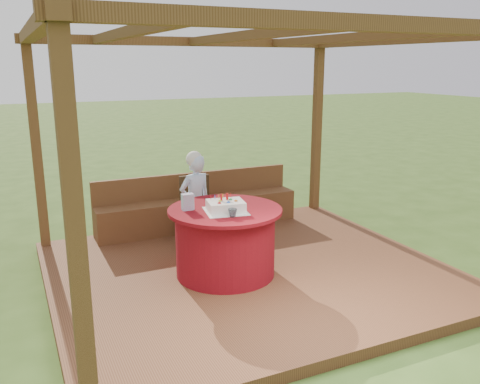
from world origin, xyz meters
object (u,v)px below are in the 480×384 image
drinking_glass (232,213)px  elderly_woman (195,200)px  birthday_cake (226,206)px  chair (197,205)px  table (225,241)px  bench (198,210)px  gift_bag (188,202)px

drinking_glass → elderly_woman: bearing=87.9°
birthday_cake → chair: bearing=83.0°
table → elderly_woman: elderly_woman is taller
bench → table: bearing=-100.3°
birthday_cake → drinking_glass: size_ratio=5.38×
drinking_glass → chair: bearing=83.3°
bench → drinking_glass: bearing=-100.1°
table → drinking_glass: size_ratio=13.36×
chair → table: bearing=-96.0°
chair → gift_bag: gift_bag is taller
bench → elderly_woman: 0.94m
bench → table: (-0.32, -1.75, 0.13)m
birthday_cake → gift_bag: bearing=147.2°
bench → gift_bag: bearing=-113.7°
table → gift_bag: 0.63m
bench → gift_bag: size_ratio=16.35×
elderly_woman → drinking_glass: elderly_woman is taller
table → birthday_cake: bearing=-108.9°
elderly_woman → birthday_cake: 1.09m
bench → elderly_woman: elderly_woman is taller
elderly_woman → gift_bag: elderly_woman is taller
table → chair: (0.14, 1.32, 0.08)m
bench → chair: (-0.18, -0.43, 0.21)m
bench → birthday_cake: (-0.35, -1.86, 0.58)m
elderly_woman → bench: bearing=67.5°
birthday_cake → drinking_glass: (-0.02, -0.22, -0.02)m
birthday_cake → gift_bag: (-0.36, 0.23, 0.03)m
chair → drinking_glass: drinking_glass is taller
table → chair: 1.33m
chair → birthday_cake: 1.48m
gift_bag → birthday_cake: bearing=-32.7°
gift_bag → drinking_glass: gift_bag is taller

